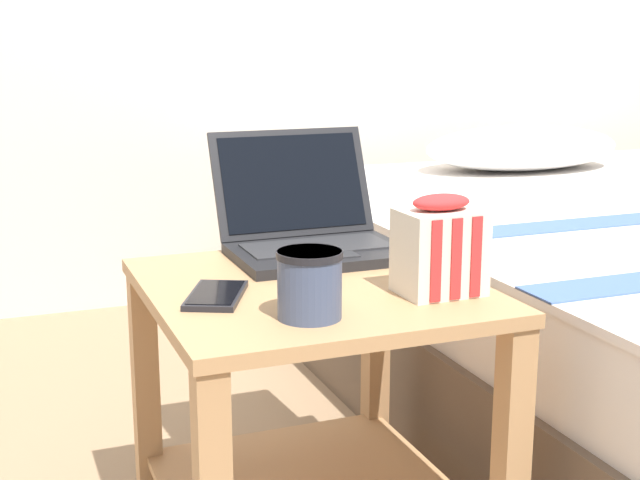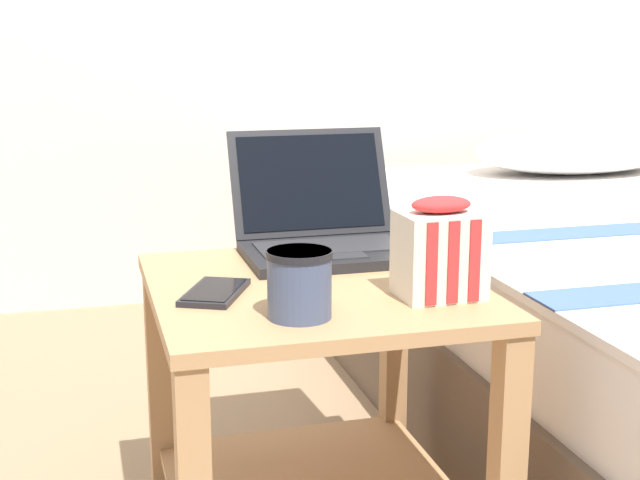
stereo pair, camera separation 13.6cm
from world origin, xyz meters
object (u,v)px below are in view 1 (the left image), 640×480
Objects in this scene: cell_phone at (216,295)px; snack_bag at (440,248)px; laptop at (311,229)px; mug_front_left at (310,280)px.

snack_bag is at bearing -16.56° from cell_phone.
laptop reaches higher than snack_bag.
mug_front_left is (-0.13, -0.35, 0.01)m from laptop.
snack_bag is (0.23, 0.04, 0.02)m from mug_front_left.
mug_front_left is 0.78× the size of cell_phone.
mug_front_left is 0.23m from snack_bag.
laptop is 1.97× the size of snack_bag.
snack_bag reaches higher than cell_phone.
laptop reaches higher than mug_front_left.
snack_bag is (0.09, -0.32, 0.03)m from laptop.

